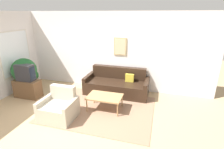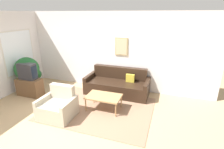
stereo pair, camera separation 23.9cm
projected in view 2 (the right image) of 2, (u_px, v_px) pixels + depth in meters
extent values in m
plane|color=tan|center=(63.00, 120.00, 4.53)|extent=(16.00, 16.00, 0.00)
cube|color=#937056|center=(99.00, 108.00, 5.08)|extent=(3.00, 2.30, 0.01)
cube|color=silver|center=(99.00, 51.00, 6.30)|extent=(8.00, 0.06, 2.70)
cube|color=tan|center=(121.00, 47.00, 5.93)|extent=(0.44, 0.03, 0.60)
cube|color=#CCB78E|center=(121.00, 47.00, 5.92)|extent=(0.38, 0.01, 0.54)
cube|color=beige|center=(19.00, 52.00, 6.13)|extent=(0.02, 1.30, 1.52)
cube|color=white|center=(19.00, 52.00, 6.13)|extent=(0.02, 1.22, 1.44)
cube|color=black|center=(117.00, 88.00, 5.95)|extent=(1.89, 0.90, 0.45)
cube|color=black|center=(120.00, 73.00, 6.12)|extent=(1.89, 0.20, 0.41)
cube|color=black|center=(90.00, 82.00, 6.23)|extent=(0.12, 0.90, 0.59)
cube|color=black|center=(147.00, 90.00, 5.62)|extent=(0.12, 0.90, 0.59)
cube|color=gold|center=(130.00, 78.00, 5.80)|extent=(0.28, 0.10, 0.28)
cube|color=#A87F51|center=(104.00, 97.00, 4.92)|extent=(0.96, 0.61, 0.04)
cylinder|color=#A87F51|center=(86.00, 105.00, 4.89)|extent=(0.04, 0.04, 0.39)
cylinder|color=#A87F51|center=(116.00, 110.00, 4.62)|extent=(0.04, 0.04, 0.39)
cylinder|color=#A87F51|center=(94.00, 97.00, 5.36)|extent=(0.04, 0.04, 0.39)
cylinder|color=#A87F51|center=(121.00, 101.00, 5.09)|extent=(0.04, 0.04, 0.39)
cube|color=brown|center=(30.00, 87.00, 5.84)|extent=(0.84, 0.40, 0.58)
cube|color=#2D2D33|center=(27.00, 71.00, 5.65)|extent=(0.56, 0.28, 0.53)
cube|color=#192333|center=(34.00, 72.00, 5.57)|extent=(0.01, 0.23, 0.41)
cube|color=#B2A893|center=(58.00, 110.00, 4.61)|extent=(0.69, 0.76, 0.42)
cube|color=#B2A893|center=(63.00, 91.00, 4.75)|extent=(0.69, 0.16, 0.39)
cube|color=#B2A893|center=(45.00, 105.00, 4.71)|extent=(0.09, 0.76, 0.54)
cube|color=#B2A893|center=(70.00, 110.00, 4.48)|extent=(0.09, 0.76, 0.54)
cylinder|color=#383D42|center=(30.00, 88.00, 6.21)|extent=(0.23, 0.23, 0.23)
cylinder|color=#51381E|center=(29.00, 82.00, 6.13)|extent=(0.04, 0.04, 0.24)
sphere|color=#1E5628|center=(27.00, 69.00, 5.98)|extent=(0.81, 0.81, 0.81)
cylinder|color=slate|center=(38.00, 83.00, 6.75)|extent=(0.29, 0.29, 0.17)
cylinder|color=#51381E|center=(37.00, 79.00, 6.71)|extent=(0.04, 0.04, 0.11)
sphere|color=#1E5628|center=(37.00, 74.00, 6.64)|extent=(0.37, 0.37, 0.37)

